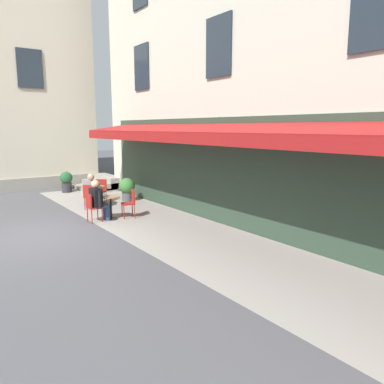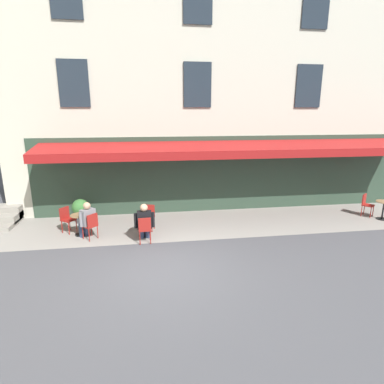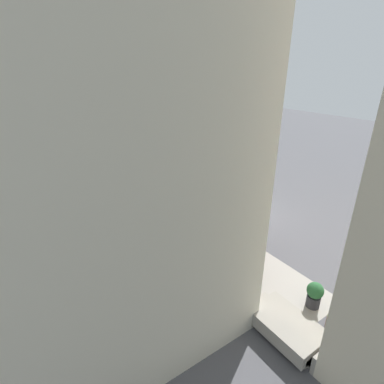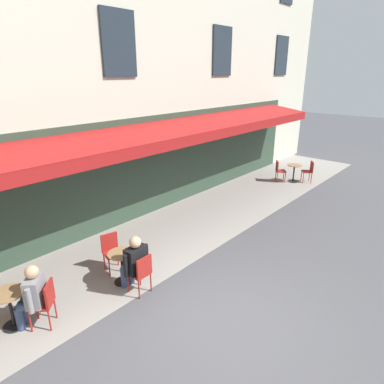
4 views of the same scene
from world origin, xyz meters
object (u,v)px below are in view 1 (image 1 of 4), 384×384
at_px(cafe_table_mid_terrace, 97,193).
at_px(seated_patron_in_black, 98,199).
at_px(cafe_chair_red_facing_street, 90,195).
at_px(seated_companion_in_grey, 92,190).
at_px(cafe_chair_red_corner_right, 130,201).
at_px(potted_plant_under_sign, 67,181).
at_px(potted_plant_mid_terrace, 67,180).
at_px(cafe_table_near_entrance, 111,204).
at_px(cafe_chair_red_corner_left, 101,189).
at_px(cafe_chair_red_back_row, 92,205).
at_px(potted_plant_entrance_left, 127,188).

relative_size(cafe_table_mid_terrace, seated_patron_in_black, 0.57).
xyz_separation_m(cafe_chair_red_facing_street, seated_companion_in_grey, (0.15, -0.15, 0.14)).
bearing_deg(cafe_chair_red_corner_right, seated_companion_in_grey, 13.28).
distance_m(seated_patron_in_black, potted_plant_under_sign, 5.98).
relative_size(cafe_chair_red_corner_right, potted_plant_mid_terrace, 1.03).
height_order(cafe_table_near_entrance, cafe_table_mid_terrace, same).
relative_size(cafe_chair_red_facing_street, cafe_chair_red_corner_left, 1.00).
bearing_deg(cafe_chair_red_facing_street, seated_patron_in_black, 167.67).
xyz_separation_m(cafe_table_near_entrance, potted_plant_mid_terrace, (6.77, -0.74, -0.06)).
xyz_separation_m(seated_patron_in_black, potted_plant_mid_terrace, (6.79, -1.16, -0.27)).
height_order(cafe_chair_red_back_row, cafe_chair_red_corner_right, same).
xyz_separation_m(cafe_chair_red_corner_left, potted_plant_mid_terrace, (4.05, 0.04, -0.12)).
bearing_deg(potted_plant_mid_terrace, cafe_chair_red_corner_left, -179.45).
height_order(cafe_table_near_entrance, cafe_chair_red_corner_left, cafe_chair_red_corner_left).
xyz_separation_m(cafe_table_mid_terrace, potted_plant_entrance_left, (0.23, -1.33, 0.04)).
relative_size(cafe_chair_red_facing_street, seated_companion_in_grey, 0.71).
xyz_separation_m(potted_plant_under_sign, potted_plant_entrance_left, (-3.46, -1.32, 0.03)).
relative_size(cafe_chair_red_back_row, potted_plant_mid_terrace, 1.03).
bearing_deg(cafe_chair_red_corner_left, potted_plant_mid_terrace, 0.55).
bearing_deg(cafe_chair_red_back_row, potted_plant_mid_terrace, -11.43).
xyz_separation_m(cafe_chair_red_back_row, cafe_chair_red_facing_street, (1.78, -0.60, 0.00)).
bearing_deg(potted_plant_entrance_left, potted_plant_under_sign, 20.81).
distance_m(cafe_chair_red_back_row, potted_plant_under_sign, 6.02).
xyz_separation_m(cafe_chair_red_corner_right, seated_patron_in_black, (0.15, 1.03, 0.15)).
height_order(cafe_chair_red_corner_left, potted_plant_mid_terrace, cafe_chair_red_corner_left).
height_order(seated_companion_in_grey, potted_plant_entrance_left, seated_companion_in_grey).
bearing_deg(cafe_chair_red_corner_left, potted_plant_entrance_left, -106.51).
relative_size(cafe_table_near_entrance, potted_plant_entrance_left, 0.81).
bearing_deg(cafe_table_near_entrance, seated_patron_in_black, 92.13).
relative_size(cafe_table_mid_terrace, cafe_chair_red_facing_street, 0.82).
height_order(cafe_table_near_entrance, potted_plant_mid_terrace, potted_plant_mid_terrace).
relative_size(cafe_table_near_entrance, cafe_chair_red_facing_street, 0.82).
bearing_deg(cafe_table_mid_terrace, cafe_chair_red_back_row, 154.87).
bearing_deg(cafe_table_mid_terrace, cafe_table_near_entrance, 169.36).
height_order(cafe_chair_red_back_row, potted_plant_under_sign, potted_plant_under_sign).
relative_size(seated_patron_in_black, potted_plant_under_sign, 1.40).
distance_m(seated_patron_in_black, potted_plant_mid_terrace, 6.89).
bearing_deg(cafe_chair_red_back_row, seated_patron_in_black, -87.87).
relative_size(cafe_chair_red_back_row, potted_plant_entrance_left, 0.98).
bearing_deg(cafe_table_mid_terrace, cafe_chair_red_corner_right, -175.27).
relative_size(cafe_chair_red_back_row, seated_patron_in_black, 0.70).
bearing_deg(potted_plant_entrance_left, seated_patron_in_black, 138.58).
distance_m(cafe_chair_red_back_row, seated_companion_in_grey, 2.08).
xyz_separation_m(cafe_table_mid_terrace, cafe_chair_red_facing_street, (-0.45, 0.44, 0.06)).
xyz_separation_m(cafe_table_near_entrance, cafe_chair_red_back_row, (-0.02, 0.63, 0.06)).
bearing_deg(cafe_chair_red_corner_right, cafe_table_mid_terrace, 4.73).
xyz_separation_m(cafe_chair_red_facing_street, potted_plant_mid_terrace, (5.01, -0.77, -0.12)).
bearing_deg(cafe_table_mid_terrace, seated_patron_in_black, 159.50).
height_order(cafe_table_mid_terrace, potted_plant_under_sign, potted_plant_under_sign).
distance_m(cafe_chair_red_corner_left, potted_plant_entrance_left, 1.01).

